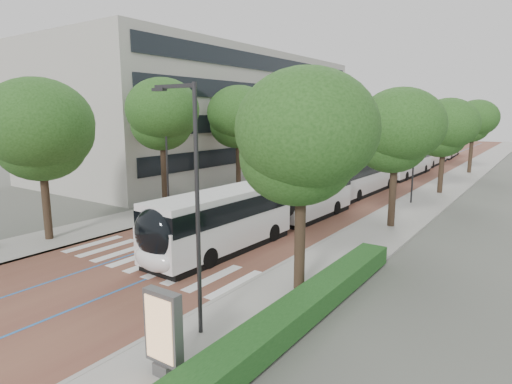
# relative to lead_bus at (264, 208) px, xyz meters

# --- Properties ---
(ground) EXTENTS (160.00, 160.00, 0.00)m
(ground) POSITION_rel_lead_bus_xyz_m (-1.99, -8.00, -1.63)
(ground) COLOR #51544C
(ground) RESTS_ON ground
(road) EXTENTS (11.00, 140.00, 0.02)m
(road) POSITION_rel_lead_bus_xyz_m (-1.99, 32.00, -1.62)
(road) COLOR brown
(road) RESTS_ON ground
(sidewalk_left) EXTENTS (4.00, 140.00, 0.12)m
(sidewalk_left) POSITION_rel_lead_bus_xyz_m (-9.49, 32.00, -1.57)
(sidewalk_left) COLOR #97958F
(sidewalk_left) RESTS_ON ground
(sidewalk_right) EXTENTS (4.00, 140.00, 0.12)m
(sidewalk_right) POSITION_rel_lead_bus_xyz_m (5.51, 32.00, -1.57)
(sidewalk_right) COLOR #97958F
(sidewalk_right) RESTS_ON ground
(kerb_left) EXTENTS (0.20, 140.00, 0.14)m
(kerb_left) POSITION_rel_lead_bus_xyz_m (-7.59, 32.00, -1.57)
(kerb_left) COLOR gray
(kerb_left) RESTS_ON ground
(kerb_right) EXTENTS (0.20, 140.00, 0.14)m
(kerb_right) POSITION_rel_lead_bus_xyz_m (3.61, 32.00, -1.57)
(kerb_right) COLOR gray
(kerb_right) RESTS_ON ground
(zebra_crossing) EXTENTS (10.55, 3.60, 0.01)m
(zebra_crossing) POSITION_rel_lead_bus_xyz_m (-1.79, -7.00, -1.60)
(zebra_crossing) COLOR silver
(zebra_crossing) RESTS_ON ground
(lane_line_left) EXTENTS (0.12, 126.00, 0.01)m
(lane_line_left) POSITION_rel_lead_bus_xyz_m (-3.59, 32.00, -1.60)
(lane_line_left) COLOR #2263AD
(lane_line_left) RESTS_ON road
(lane_line_right) EXTENTS (0.12, 126.00, 0.01)m
(lane_line_right) POSITION_rel_lead_bus_xyz_m (-0.39, 32.00, -1.60)
(lane_line_right) COLOR #2263AD
(lane_line_right) RESTS_ON road
(office_building) EXTENTS (18.11, 40.00, 14.00)m
(office_building) POSITION_rel_lead_bus_xyz_m (-21.46, 20.00, 5.37)
(office_building) COLOR #A6A39A
(office_building) RESTS_ON ground
(hedge) EXTENTS (1.20, 14.00, 0.80)m
(hedge) POSITION_rel_lead_bus_xyz_m (7.11, -8.00, -1.11)
(hedge) COLOR #163F15
(hedge) RESTS_ON sidewalk_right
(streetlight_near) EXTENTS (1.82, 0.20, 8.00)m
(streetlight_near) POSITION_rel_lead_bus_xyz_m (4.63, -11.00, 3.19)
(streetlight_near) COLOR #29292B
(streetlight_near) RESTS_ON sidewalk_right
(streetlight_far) EXTENTS (1.82, 0.20, 8.00)m
(streetlight_far) POSITION_rel_lead_bus_xyz_m (4.63, 14.00, 3.19)
(streetlight_far) COLOR #29292B
(streetlight_far) RESTS_ON sidewalk_right
(lamp_post_left) EXTENTS (0.14, 0.14, 8.00)m
(lamp_post_left) POSITION_rel_lead_bus_xyz_m (-8.09, 0.00, 2.49)
(lamp_post_left) COLOR #29292B
(lamp_post_left) RESTS_ON sidewalk_left
(trees_left) EXTENTS (5.82, 60.48, 9.50)m
(trees_left) POSITION_rel_lead_bus_xyz_m (-9.49, 15.54, 4.97)
(trees_left) COLOR black
(trees_left) RESTS_ON ground
(trees_right) EXTENTS (5.47, 47.22, 8.35)m
(trees_right) POSITION_rel_lead_bus_xyz_m (5.71, 12.45, 4.25)
(trees_right) COLOR black
(trees_right) RESTS_ON ground
(lead_bus) EXTENTS (3.06, 18.46, 3.20)m
(lead_bus) POSITION_rel_lead_bus_xyz_m (0.00, 0.00, 0.00)
(lead_bus) COLOR black
(lead_bus) RESTS_ON ground
(bus_queued_0) EXTENTS (2.77, 12.45, 3.20)m
(bus_queued_0) POSITION_rel_lead_bus_xyz_m (-0.21, 15.89, -0.00)
(bus_queued_0) COLOR silver
(bus_queued_0) RESTS_ON ground
(bus_queued_1) EXTENTS (2.82, 12.45, 3.20)m
(bus_queued_1) POSITION_rel_lead_bus_xyz_m (0.00, 29.09, -0.00)
(bus_queued_1) COLOR silver
(bus_queued_1) RESTS_ON ground
(bus_queued_2) EXTENTS (2.75, 12.44, 3.20)m
(bus_queued_2) POSITION_rel_lead_bus_xyz_m (-0.34, 42.05, -0.00)
(bus_queued_2) COLOR silver
(bus_queued_2) RESTS_ON ground
(bus_queued_3) EXTENTS (3.18, 12.51, 3.20)m
(bus_queued_3) POSITION_rel_lead_bus_xyz_m (-0.59, 54.94, -0.00)
(bus_queued_3) COLOR silver
(bus_queued_3) RESTS_ON ground
(ad_panel) EXTENTS (1.18, 0.46, 2.44)m
(ad_panel) POSITION_rel_lead_bus_xyz_m (5.56, -13.29, -0.23)
(ad_panel) COLOR #59595B
(ad_panel) RESTS_ON sidewalk_right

